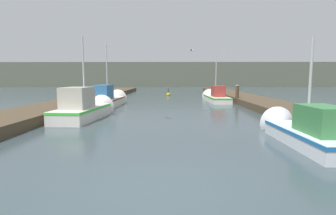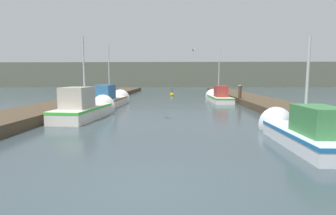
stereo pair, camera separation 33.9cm
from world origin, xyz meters
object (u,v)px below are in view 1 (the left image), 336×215
fishing_boat_1 (85,108)px  mooring_piling_0 (86,99)px  seagull_1 (192,50)px  fishing_boat_3 (215,97)px  mooring_piling_1 (237,94)px  channel_buoy (168,95)px  fishing_boat_0 (305,130)px  fishing_boat_2 (109,100)px

fishing_boat_1 → mooring_piling_0: fishing_boat_1 is taller
seagull_1 → fishing_boat_3: bearing=167.6°
fishing_boat_1 → mooring_piling_0: 3.51m
mooring_piling_0 → mooring_piling_1: mooring_piling_1 is taller
channel_buoy → fishing_boat_0: bearing=-78.0°
fishing_boat_3 → channel_buoy: size_ratio=6.29×
fishing_boat_0 → fishing_boat_1: 9.52m
mooring_piling_1 → seagull_1: seagull_1 is taller
mooring_piling_1 → seagull_1: size_ratio=2.53×
fishing_boat_3 → fishing_boat_1: bearing=-131.5°
fishing_boat_3 → mooring_piling_0: fishing_boat_3 is taller
fishing_boat_1 → mooring_piling_1: (9.14, 7.10, 0.23)m
fishing_boat_2 → channel_buoy: bearing=69.2°
fishing_boat_0 → fishing_boat_2: 13.33m
fishing_boat_2 → mooring_piling_0: size_ratio=4.67×
fishing_boat_3 → fishing_boat_0: bearing=-90.4°
fishing_boat_3 → mooring_piling_0: 10.85m
fishing_boat_2 → seagull_1: (5.74, -0.16, 3.37)m
channel_buoy → seagull_1: seagull_1 is taller
fishing_boat_2 → seagull_1: fishing_boat_2 is taller
fishing_boat_1 → fishing_boat_2: size_ratio=0.80×
fishing_boat_1 → fishing_boat_3: size_ratio=0.82×
fishing_boat_0 → fishing_boat_1: bearing=149.5°
fishing_boat_0 → channel_buoy: size_ratio=4.62×
mooring_piling_0 → seagull_1: (6.60, 2.05, 3.15)m
channel_buoy → seagull_1: (1.67, -10.26, 3.68)m
mooring_piling_0 → channel_buoy: bearing=68.2°
mooring_piling_0 → fishing_boat_1: bearing=-72.6°
seagull_1 → fishing_boat_0: bearing=31.9°
fishing_boat_2 → fishing_boat_1: bearing=-86.9°
fishing_boat_2 → seagull_1: size_ratio=10.91×
fishing_boat_1 → seagull_1: size_ratio=8.69×
seagull_1 → mooring_piling_0: bearing=-55.6°
mooring_piling_1 → channel_buoy: size_ratio=1.50×
fishing_boat_1 → mooring_piling_1: 11.57m
fishing_boat_0 → mooring_piling_0: bearing=138.4°
seagull_1 → fishing_boat_1: bearing=-28.7°
seagull_1 → mooring_piling_1: bearing=132.6°
fishing_boat_3 → seagull_1: size_ratio=10.60×
fishing_boat_0 → seagull_1: 11.06m
mooring_piling_0 → fishing_boat_0: bearing=-41.2°
fishing_boat_1 → mooring_piling_0: size_ratio=3.72×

